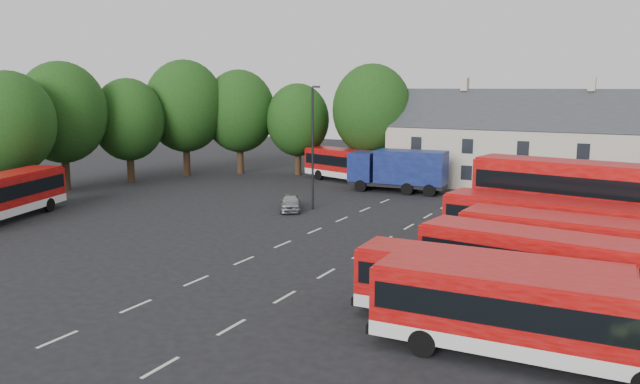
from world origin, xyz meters
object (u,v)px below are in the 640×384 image
Objects in this scene: bus_west at (0,194)px; silver_car at (290,202)px; bus_dd_south at (580,199)px; lamppost at (313,144)px; box_truck at (399,169)px; bus_row_a at (534,311)px.

bus_west reaches higher than silver_car.
lamppost is at bearing -178.38° from bus_dd_south.
silver_car is (-4.18, -11.74, -1.47)m from box_truck.
bus_row_a is at bearing -79.42° from bus_dd_south.
bus_west is at bearing -133.11° from box_truck.
bus_dd_south is (-0.35, 17.51, 1.00)m from bus_row_a.
lamppost is (-2.95, -10.42, 2.87)m from box_truck.
bus_dd_south reaches higher than box_truck.
bus_dd_south is 3.34× the size of silver_car.
lamppost is (16.94, 14.05, 3.03)m from bus_west.
silver_car is (-20.34, 1.30, -2.21)m from bus_dd_south.
box_truck is 12.55m from silver_car.
bus_west is 1.26× the size of lamppost.
bus_row_a is 28.18m from lamppost.
box_truck is at bearing 74.16° from lamppost.
bus_row_a is 34.72m from box_truck.
bus_west is (-36.05, -11.43, -0.90)m from bus_dd_south.
box_truck is (-16.51, 30.55, 0.25)m from bus_row_a.
bus_row_a is 17.54m from bus_dd_south.
silver_car is at bearing 136.00° from bus_row_a.
bus_row_a is 27.99m from silver_car.
box_truck is at bearing 40.02° from silver_car.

